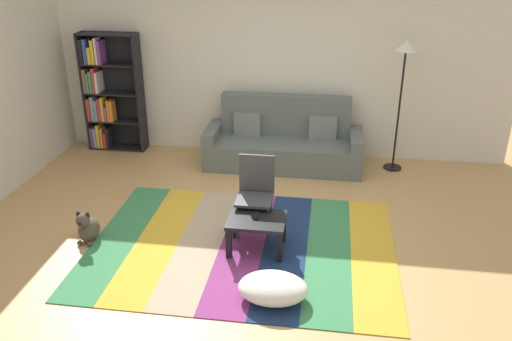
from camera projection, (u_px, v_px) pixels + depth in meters
name	position (u px, v px, depth m)	size (l,w,h in m)	color
ground_plane	(255.00, 233.00, 6.04)	(14.00, 14.00, 0.00)	tan
back_wall	(279.00, 66.00, 7.78)	(6.80, 0.10, 2.70)	silver
rug	(242.00, 246.00, 5.79)	(3.31, 2.47, 0.01)	#387F4C
couch	(284.00, 143.00, 7.71)	(2.26, 0.80, 1.00)	#59605B
bookshelf	(106.00, 93.00, 8.09)	(0.90, 0.28, 1.82)	black
coffee_table	(257.00, 225.00, 5.60)	(0.61, 0.48, 0.38)	black
pouf	(273.00, 288.00, 4.90)	(0.65, 0.48, 0.24)	white
dog	(88.00, 228.00, 5.83)	(0.22, 0.35, 0.40)	#473D33
standing_lamp	(404.00, 63.00, 7.08)	(0.32, 0.32, 1.85)	black
tv_remote	(256.00, 216.00, 5.60)	(0.04, 0.15, 0.02)	black
folding_chair	(256.00, 188.00, 5.90)	(0.40, 0.40, 0.90)	#38383D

